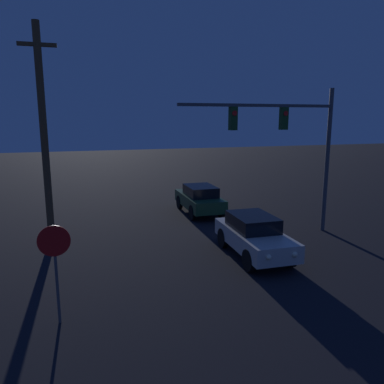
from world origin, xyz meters
TOP-DOWN VIEW (x-y plane):
  - car_near at (2.05, 12.20)m, footprint 1.81×4.09m
  - car_far at (2.19, 18.68)m, footprint 1.74×4.07m
  - traffic_signal_mast at (4.64, 14.14)m, footprint 6.81×0.30m
  - stop_sign at (-4.57, 9.54)m, footprint 0.76×0.07m
  - utility_pole at (-5.04, 16.12)m, footprint 1.38×0.28m

SIDE VIEW (x-z plane):
  - car_near at x=2.05m, z-range 0.05..1.54m
  - car_far at x=2.19m, z-range 0.05..1.54m
  - stop_sign at x=-4.57m, z-range 0.51..2.99m
  - traffic_signal_mast at x=4.64m, z-range 1.11..7.30m
  - utility_pole at x=-5.04m, z-range 0.13..8.59m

